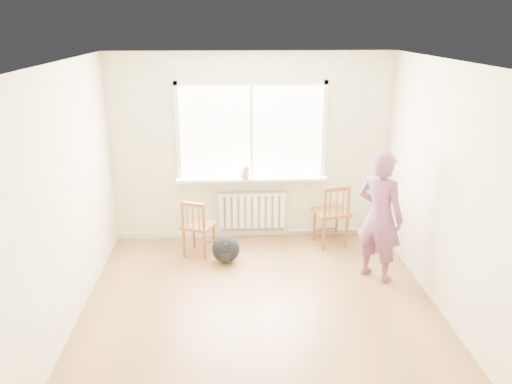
{
  "coord_description": "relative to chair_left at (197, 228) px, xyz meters",
  "views": [
    {
      "loc": [
        -0.33,
        -4.7,
        3.07
      ],
      "look_at": [
        0.01,
        1.2,
        1.05
      ],
      "focal_mm": 35.0,
      "sensor_mm": 36.0,
      "label": 1
    }
  ],
  "objects": [
    {
      "name": "chair_right",
      "position": [
        1.9,
        0.22,
        0.06
      ],
      "size": [
        0.54,
        0.52,
        0.93
      ],
      "rotation": [
        0.0,
        0.0,
        3.34
      ],
      "color": "brown",
      "rests_on": "floor"
    },
    {
      "name": "chair_left",
      "position": [
        0.0,
        0.0,
        0.0
      ],
      "size": [
        0.52,
        0.51,
        0.82
      ],
      "rotation": [
        0.0,
        0.0,
        2.75
      ],
      "color": "brown",
      "rests_on": "floor"
    },
    {
      "name": "radiator",
      "position": [
        0.77,
        0.57,
        0.03
      ],
      "size": [
        1.0,
        0.12,
        0.55
      ],
      "color": "white",
      "rests_on": "back_wall"
    },
    {
      "name": "backpack",
      "position": [
        0.39,
        -0.22,
        -0.23
      ],
      "size": [
        0.4,
        0.32,
        0.37
      ],
      "primitive_type": "ellipsoid",
      "rotation": [
        0.0,
        0.0,
        0.12
      ],
      "color": "black",
      "rests_on": "floor"
    },
    {
      "name": "windowsill",
      "position": [
        0.77,
        0.55,
        0.52
      ],
      "size": [
        2.15,
        0.22,
        0.04
      ],
      "primitive_type": "cube",
      "color": "white",
      "rests_on": "back_wall"
    },
    {
      "name": "heating_pipe",
      "position": [
        2.02,
        0.6,
        -0.33
      ],
      "size": [
        1.4,
        0.04,
        0.04
      ],
      "primitive_type": "cylinder",
      "rotation": [
        0.0,
        1.57,
        0.0
      ],
      "color": "silver",
      "rests_on": "back_wall"
    },
    {
      "name": "person",
      "position": [
        2.27,
        -0.74,
        0.41
      ],
      "size": [
        0.7,
        0.7,
        1.64
      ],
      "primitive_type": "imported",
      "rotation": [
        0.0,
        0.0,
        2.35
      ],
      "color": "#C94368",
      "rests_on": "floor"
    },
    {
      "name": "window",
      "position": [
        0.77,
        0.64,
        1.25
      ],
      "size": [
        2.12,
        0.05,
        1.42
      ],
      "color": "white",
      "rests_on": "back_wall"
    },
    {
      "name": "ceiling",
      "position": [
        0.77,
        -1.59,
        2.29
      ],
      "size": [
        4.5,
        4.5,
        0.0
      ],
      "primitive_type": "plane",
      "rotation": [
        3.14,
        0.0,
        0.0
      ],
      "color": "white",
      "rests_on": "back_wall"
    },
    {
      "name": "cat",
      "position": [
        0.67,
        0.47,
        0.64
      ],
      "size": [
        0.21,
        0.4,
        0.27
      ],
      "rotation": [
        0.0,
        0.0,
        0.15
      ],
      "color": "beige",
      "rests_on": "windowsill"
    },
    {
      "name": "back_wall",
      "position": [
        0.77,
        0.66,
        0.94
      ],
      "size": [
        4.0,
        0.01,
        2.7
      ],
      "primitive_type": "cube",
      "color": "beige",
      "rests_on": "ground"
    },
    {
      "name": "baseboard",
      "position": [
        0.77,
        0.65,
        -0.37
      ],
      "size": [
        4.0,
        0.03,
        0.08
      ],
      "primitive_type": "cube",
      "color": "beige",
      "rests_on": "ground"
    },
    {
      "name": "floor",
      "position": [
        0.77,
        -1.59,
        -0.41
      ],
      "size": [
        4.5,
        4.5,
        0.0
      ],
      "primitive_type": "plane",
      "color": "#96653D",
      "rests_on": "ground"
    }
  ]
}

